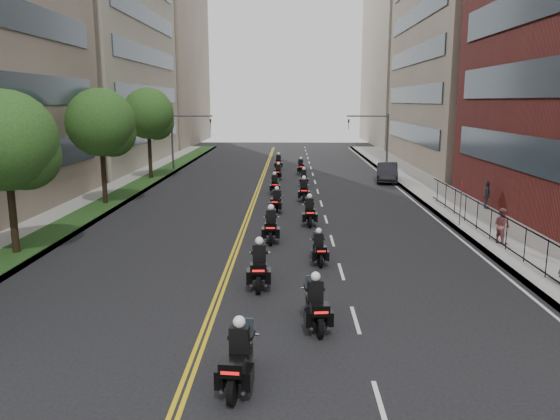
# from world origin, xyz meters

# --- Properties ---
(ground) EXTENTS (160.00, 160.00, 0.00)m
(ground) POSITION_xyz_m (0.00, 0.00, 0.00)
(ground) COLOR black
(ground) RESTS_ON ground
(sidewalk_right) EXTENTS (4.00, 90.00, 0.15)m
(sidewalk_right) POSITION_xyz_m (12.00, 25.00, 0.07)
(sidewalk_right) COLOR gray
(sidewalk_right) RESTS_ON ground
(sidewalk_left) EXTENTS (4.00, 90.00, 0.15)m
(sidewalk_left) POSITION_xyz_m (-12.00, 25.00, 0.07)
(sidewalk_left) COLOR gray
(sidewalk_left) RESTS_ON ground
(grass_strip) EXTENTS (2.00, 90.00, 0.04)m
(grass_strip) POSITION_xyz_m (-11.20, 25.00, 0.17)
(grass_strip) COLOR #1A3B15
(grass_strip) RESTS_ON sidewalk_left
(building_right_tan) EXTENTS (15.11, 28.00, 30.00)m
(building_right_tan) POSITION_xyz_m (21.48, 48.00, 15.00)
(building_right_tan) COLOR gray
(building_right_tan) RESTS_ON ground
(building_right_far) EXTENTS (15.00, 28.00, 26.00)m
(building_right_far) POSITION_xyz_m (21.50, 78.00, 13.00)
(building_right_far) COLOR #A29C83
(building_right_far) RESTS_ON ground
(building_left_mid) EXTENTS (16.11, 28.00, 34.00)m
(building_left_mid) POSITION_xyz_m (-21.98, 48.00, 17.00)
(building_left_mid) COLOR #A29C83
(building_left_mid) RESTS_ON ground
(building_left_far) EXTENTS (16.00, 28.00, 26.00)m
(building_left_far) POSITION_xyz_m (-22.00, 78.00, 13.00)
(building_left_far) COLOR gray
(building_left_far) RESTS_ON ground
(iron_fence) EXTENTS (0.05, 28.00, 1.50)m
(iron_fence) POSITION_xyz_m (11.00, 12.00, 0.90)
(iron_fence) COLOR black
(iron_fence) RESTS_ON sidewalk_right
(street_trees) EXTENTS (4.40, 38.40, 7.98)m
(street_trees) POSITION_xyz_m (-11.05, 18.61, 5.13)
(street_trees) COLOR black
(street_trees) RESTS_ON ground
(traffic_signal_right) EXTENTS (4.09, 0.20, 5.60)m
(traffic_signal_right) POSITION_xyz_m (9.54, 42.00, 3.70)
(traffic_signal_right) COLOR #3F3F44
(traffic_signal_right) RESTS_ON ground
(traffic_signal_left) EXTENTS (4.09, 0.20, 5.60)m
(traffic_signal_left) POSITION_xyz_m (-9.54, 42.00, 3.70)
(traffic_signal_left) COLOR #3F3F44
(traffic_signal_left) RESTS_ON ground
(motorcycle_0) EXTENTS (0.68, 2.42, 1.79)m
(motorcycle_0) POSITION_xyz_m (-0.12, 0.76, 0.71)
(motorcycle_0) COLOR black
(motorcycle_0) RESTS_ON ground
(motorcycle_1) EXTENTS (0.68, 2.36, 1.75)m
(motorcycle_1) POSITION_xyz_m (1.91, 4.38, 0.69)
(motorcycle_1) COLOR black
(motorcycle_1) RESTS_ON ground
(motorcycle_2) EXTENTS (0.59, 2.55, 1.88)m
(motorcycle_2) POSITION_xyz_m (-0.05, 8.13, 0.74)
(motorcycle_2) COLOR black
(motorcycle_2) RESTS_ON ground
(motorcycle_3) EXTENTS (0.54, 2.07, 1.53)m
(motorcycle_3) POSITION_xyz_m (2.34, 11.17, 0.60)
(motorcycle_3) COLOR black
(motorcycle_3) RESTS_ON ground
(motorcycle_4) EXTENTS (0.58, 2.51, 1.85)m
(motorcycle_4) POSITION_xyz_m (0.15, 14.81, 0.73)
(motorcycle_4) COLOR black
(motorcycle_4) RESTS_ON ground
(motorcycle_5) EXTENTS (0.55, 2.38, 1.76)m
(motorcycle_5) POSITION_xyz_m (2.18, 18.55, 0.69)
(motorcycle_5) COLOR black
(motorcycle_5) RESTS_ON ground
(motorcycle_6) EXTENTS (0.63, 2.21, 1.63)m
(motorcycle_6) POSITION_xyz_m (0.24, 22.01, 0.64)
(motorcycle_6) COLOR black
(motorcycle_6) RESTS_ON ground
(motorcycle_7) EXTENTS (0.55, 2.37, 1.75)m
(motorcycle_7) POSITION_xyz_m (2.04, 26.03, 0.69)
(motorcycle_7) COLOR black
(motorcycle_7) RESTS_ON ground
(motorcycle_8) EXTENTS (0.56, 2.24, 1.65)m
(motorcycle_8) POSITION_xyz_m (-0.09, 28.92, 0.65)
(motorcycle_8) COLOR black
(motorcycle_8) RESTS_ON ground
(motorcycle_9) EXTENTS (0.48, 2.08, 1.53)m
(motorcycle_9) POSITION_xyz_m (2.19, 32.83, 0.61)
(motorcycle_9) COLOR black
(motorcycle_9) RESTS_ON ground
(motorcycle_10) EXTENTS (0.61, 2.09, 1.54)m
(motorcycle_10) POSITION_xyz_m (0.01, 36.47, 0.61)
(motorcycle_10) COLOR black
(motorcycle_10) RESTS_ON ground
(motorcycle_11) EXTENTS (0.55, 2.23, 1.65)m
(motorcycle_11) POSITION_xyz_m (2.07, 39.97, 0.65)
(motorcycle_11) COLOR black
(motorcycle_11) RESTS_ON ground
(motorcycle_12) EXTENTS (0.55, 2.36, 1.74)m
(motorcycle_12) POSITION_xyz_m (-0.13, 43.53, 0.69)
(motorcycle_12) COLOR black
(motorcycle_12) RESTS_ON ground
(parked_sedan) EXTENTS (2.44, 5.14, 1.63)m
(parked_sedan) POSITION_xyz_m (9.40, 35.35, 0.81)
(parked_sedan) COLOR black
(parked_sedan) RESTS_ON ground
(pedestrian_b) EXTENTS (0.94, 1.03, 1.72)m
(pedestrian_b) POSITION_xyz_m (11.20, 14.12, 1.01)
(pedestrian_b) COLOR brown
(pedestrian_b) RESTS_ON sidewalk_right
(pedestrian_c) EXTENTS (0.60, 1.10, 1.77)m
(pedestrian_c) POSITION_xyz_m (13.50, 22.73, 1.03)
(pedestrian_c) COLOR #44444C
(pedestrian_c) RESTS_ON sidewalk_right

